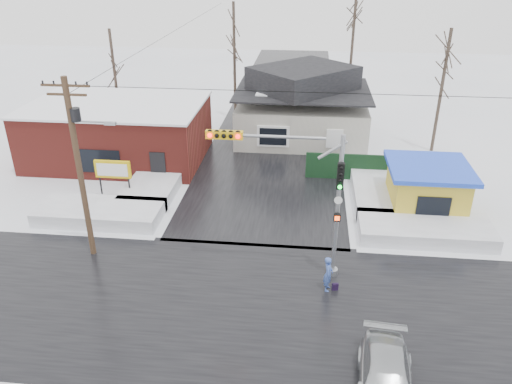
# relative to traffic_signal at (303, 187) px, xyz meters

# --- Properties ---
(ground) EXTENTS (120.00, 120.00, 0.00)m
(ground) POSITION_rel_traffic_signal_xyz_m (-2.43, -2.97, -4.54)
(ground) COLOR white
(ground) RESTS_ON ground
(road_ns) EXTENTS (10.00, 120.00, 0.02)m
(road_ns) POSITION_rel_traffic_signal_xyz_m (-2.43, -2.97, -4.53)
(road_ns) COLOR black
(road_ns) RESTS_ON ground
(road_ew) EXTENTS (120.00, 10.00, 0.02)m
(road_ew) POSITION_rel_traffic_signal_xyz_m (-2.43, -2.97, -4.53)
(road_ew) COLOR black
(road_ew) RESTS_ON ground
(snowbank_nw) EXTENTS (7.00, 3.00, 0.80)m
(snowbank_nw) POSITION_rel_traffic_signal_xyz_m (-11.43, 4.03, -4.14)
(snowbank_nw) COLOR white
(snowbank_nw) RESTS_ON ground
(snowbank_ne) EXTENTS (7.00, 3.00, 0.80)m
(snowbank_ne) POSITION_rel_traffic_signal_xyz_m (6.57, 4.03, -4.14)
(snowbank_ne) COLOR white
(snowbank_ne) RESTS_ON ground
(snowbank_nside_w) EXTENTS (3.00, 8.00, 0.80)m
(snowbank_nside_w) POSITION_rel_traffic_signal_xyz_m (-9.43, 9.03, -4.14)
(snowbank_nside_w) COLOR white
(snowbank_nside_w) RESTS_ON ground
(snowbank_nside_e) EXTENTS (3.00, 8.00, 0.80)m
(snowbank_nside_e) POSITION_rel_traffic_signal_xyz_m (4.57, 9.03, -4.14)
(snowbank_nside_e) COLOR white
(snowbank_nside_e) RESTS_ON ground
(traffic_signal) EXTENTS (6.05, 0.68, 7.00)m
(traffic_signal) POSITION_rel_traffic_signal_xyz_m (0.00, 0.00, 0.00)
(traffic_signal) COLOR gray
(traffic_signal) RESTS_ON ground
(utility_pole) EXTENTS (3.15, 0.44, 9.00)m
(utility_pole) POSITION_rel_traffic_signal_xyz_m (-10.36, 0.53, 0.57)
(utility_pole) COLOR #382619
(utility_pole) RESTS_ON ground
(brick_building) EXTENTS (12.20, 8.20, 4.12)m
(brick_building) POSITION_rel_traffic_signal_xyz_m (-13.43, 13.03, -2.46)
(brick_building) COLOR maroon
(brick_building) RESTS_ON ground
(marquee_sign) EXTENTS (2.20, 0.21, 2.55)m
(marquee_sign) POSITION_rel_traffic_signal_xyz_m (-11.43, 6.53, -2.62)
(marquee_sign) COLOR black
(marquee_sign) RESTS_ON ground
(house) EXTENTS (10.40, 8.40, 5.76)m
(house) POSITION_rel_traffic_signal_xyz_m (-0.43, 19.03, -1.92)
(house) COLOR #BCB7A9
(house) RESTS_ON ground
(kiosk) EXTENTS (4.60, 4.60, 2.88)m
(kiosk) POSITION_rel_traffic_signal_xyz_m (7.07, 7.03, -3.08)
(kiosk) COLOR gold
(kiosk) RESTS_ON ground
(fence) EXTENTS (8.00, 0.12, 1.80)m
(fence) POSITION_rel_traffic_signal_xyz_m (4.07, 11.03, -3.64)
(fence) COLOR black
(fence) RESTS_ON ground
(tree_far_left) EXTENTS (3.00, 3.00, 10.00)m
(tree_far_left) POSITION_rel_traffic_signal_xyz_m (-6.43, 23.03, 3.41)
(tree_far_left) COLOR #332821
(tree_far_left) RESTS_ON ground
(tree_far_mid) EXTENTS (3.00, 3.00, 12.00)m
(tree_far_mid) POSITION_rel_traffic_signal_xyz_m (3.57, 25.03, 5.00)
(tree_far_mid) COLOR #332821
(tree_far_mid) RESTS_ON ground
(tree_far_right) EXTENTS (3.00, 3.00, 9.00)m
(tree_far_right) POSITION_rel_traffic_signal_xyz_m (9.57, 17.03, 2.62)
(tree_far_right) COLOR #332821
(tree_far_right) RESTS_ON ground
(tree_far_west) EXTENTS (3.00, 3.00, 8.00)m
(tree_far_west) POSITION_rel_traffic_signal_xyz_m (-16.43, 21.03, 1.82)
(tree_far_west) COLOR #332821
(tree_far_west) RESTS_ON ground
(pedestrian) EXTENTS (0.49, 0.67, 1.69)m
(pedestrian) POSITION_rel_traffic_signal_xyz_m (1.30, -1.20, -3.69)
(pedestrian) COLOR #3C58A9
(pedestrian) RESTS_ON ground
(car) EXTENTS (2.29, 4.81, 1.35)m
(car) POSITION_rel_traffic_signal_xyz_m (3.13, -7.05, -3.86)
(car) COLOR #B4B8BB
(car) RESTS_ON ground
(shopping_bag) EXTENTS (0.30, 0.19, 0.35)m
(shopping_bag) POSITION_rel_traffic_signal_xyz_m (1.65, -1.22, -4.36)
(shopping_bag) COLOR black
(shopping_bag) RESTS_ON ground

